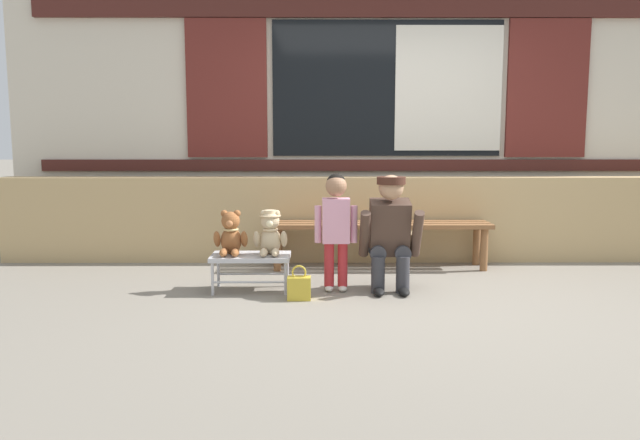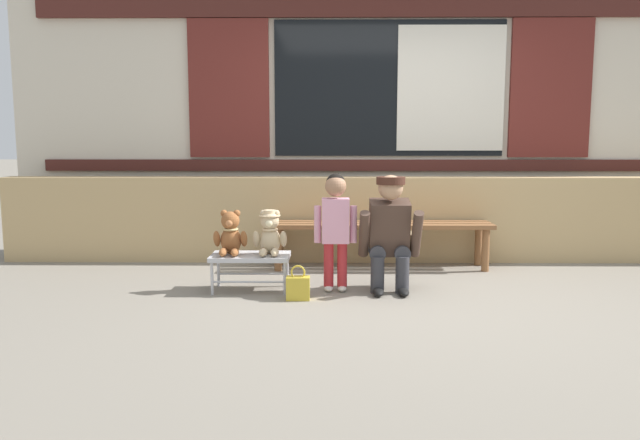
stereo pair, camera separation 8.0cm
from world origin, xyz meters
TOP-DOWN VIEW (x-y plane):
  - ground_plane at (0.00, 0.00)m, footprint 60.00×60.00m
  - brick_low_wall at (0.00, 1.43)m, footprint 7.79×0.25m
  - shop_facade at (0.00, 1.94)m, footprint 7.95×0.26m
  - wooden_bench_long at (-0.14, 1.06)m, footprint 2.10×0.40m
  - small_display_bench at (-1.28, 0.16)m, footprint 0.64×0.36m
  - teddy_bear_plain at (-1.44, 0.16)m, footprint 0.28×0.26m
  - teddy_bear_with_hat at (-1.12, 0.16)m, footprint 0.28×0.27m
  - child_standing at (-0.58, 0.15)m, footprint 0.35×0.18m
  - adult_crouching at (-0.14, 0.16)m, footprint 0.50×0.49m
  - handbag_on_ground at (-0.88, -0.13)m, footprint 0.18×0.11m

SIDE VIEW (x-z plane):
  - ground_plane at x=0.00m, z-range 0.00..0.00m
  - handbag_on_ground at x=-0.88m, z-range -0.04..0.23m
  - small_display_bench at x=-1.28m, z-range 0.12..0.42m
  - wooden_bench_long at x=-0.14m, z-range 0.15..0.59m
  - brick_low_wall at x=0.00m, z-range 0.00..0.85m
  - teddy_bear_plain at x=-1.44m, z-range 0.28..0.65m
  - teddy_bear_with_hat at x=-1.12m, z-range 0.29..0.65m
  - adult_crouching at x=-0.14m, z-range 0.01..0.96m
  - child_standing at x=-0.58m, z-range 0.11..1.07m
  - shop_facade at x=0.00m, z-range 0.00..3.62m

